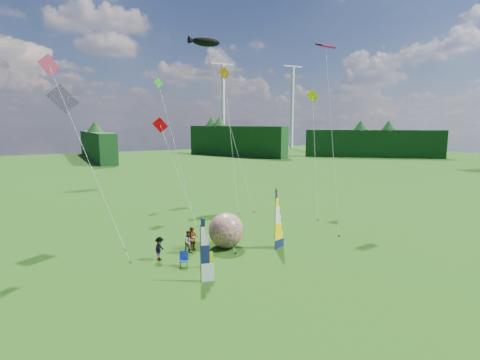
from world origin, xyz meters
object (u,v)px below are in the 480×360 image
spectator_b (189,242)px  spectator_a (193,239)px  side_banner_far (201,255)px  camp_chair (184,260)px  side_banner_left (201,244)px  spectator_d (192,237)px  bol_inflatable (226,230)px  kite_whale (228,111)px  feather_banner_main (275,220)px  spectator_c (160,249)px

spectator_b → spectator_a: bearing=40.1°
side_banner_far → camp_chair: 3.07m
side_banner_left → spectator_d: side_banner_left is taller
bol_inflatable → spectator_b: bearing=178.4°
side_banner_left → spectator_d: (0.93, 4.28, -0.87)m
side_banner_far → kite_whale: size_ratio=0.16×
spectator_d → spectator_a: bearing=107.8°
feather_banner_main → spectator_d: feather_banner_main is taller
spectator_a → kite_whale: bearing=25.7°
side_banner_far → spectator_d: 6.72m
spectator_c → kite_whale: bearing=-0.6°
spectator_c → spectator_d: 3.36m
feather_banner_main → spectator_c: 8.82m
spectator_d → camp_chair: size_ratio=1.54×
feather_banner_main → side_banner_far: bearing=-176.5°
spectator_a → camp_chair: 3.52m
bol_inflatable → kite_whale: size_ratio=0.13×
spectator_a → spectator_b: size_ratio=1.01×
feather_banner_main → camp_chair: size_ratio=4.41×
spectator_b → spectator_c: 2.36m
side_banner_far → spectator_c: size_ratio=2.06×
side_banner_far → spectator_d: side_banner_far is taller
side_banner_far → feather_banner_main: bearing=35.2°
spectator_b → kite_whale: size_ratio=0.08×
bol_inflatable → spectator_c: 5.41m
feather_banner_main → spectator_c: feather_banner_main is taller
kite_whale → bol_inflatable: bearing=-112.9°
side_banner_far → spectator_c: (-1.15, 4.88, -0.90)m
spectator_b → kite_whale: kite_whale is taller
camp_chair → spectator_b: bearing=83.8°
side_banner_far → camp_chair: bearing=105.8°
feather_banner_main → spectator_d: 6.68m
camp_chair → spectator_a: bearing=80.5°
spectator_b → spectator_c: bearing=-179.4°
spectator_b → kite_whale: (10.84, 15.11, 10.13)m
bol_inflatable → spectator_b: bol_inflatable is taller
spectator_a → spectator_b: 0.82m
side_banner_left → spectator_d: size_ratio=2.07×
spectator_b → kite_whale: 21.18m
feather_banner_main → kite_whale: 20.03m
bol_inflatable → kite_whale: kite_whale is taller
bol_inflatable → spectator_d: size_ratio=1.68×
bol_inflatable → camp_chair: size_ratio=2.59×
feather_banner_main → kite_whale: (4.72, 17.44, 8.65)m
side_banner_far → spectator_b: size_ratio=2.00×
feather_banner_main → side_banner_left: 6.46m
camp_chair → bol_inflatable: bearing=50.2°
feather_banner_main → spectator_b: feather_banner_main is taller
bol_inflatable → spectator_a: size_ratio=1.56×
spectator_c → side_banner_left: bearing=-103.2°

